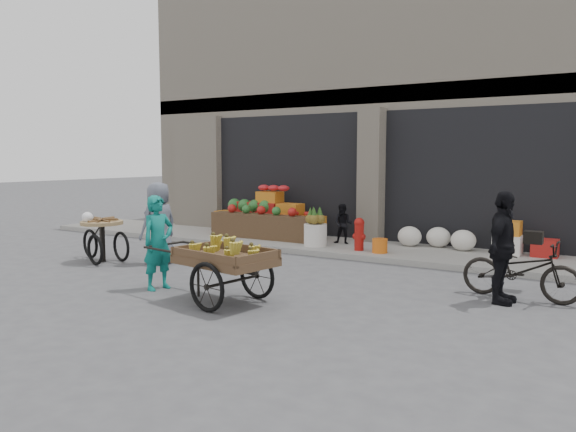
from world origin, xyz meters
The scene contains 15 objects.
ground centered at (0.00, 0.00, 0.00)m, with size 80.00×80.00×0.00m, color #424244.
sidewalk centered at (0.00, 4.10, 0.06)m, with size 18.00×2.20×0.12m, color gray.
building centered at (0.00, 8.03, 3.37)m, with size 14.00×6.45×7.00m.
fruit_display centered at (-2.48, 4.38, 0.67)m, with size 3.10×1.12×1.24m.
pineapple_bin centered at (-0.75, 3.60, 0.37)m, with size 0.52×0.52×0.50m, color silver.
fire_hydrant centered at (0.35, 3.55, 0.50)m, with size 0.22×0.22×0.71m.
orange_bucket centered at (0.85, 3.50, 0.27)m, with size 0.32×0.32×0.30m, color orange.
right_bay_goods centered at (2.61, 4.70, 0.41)m, with size 3.35×0.60×0.70m.
seated_person centered at (-0.35, 4.20, 0.58)m, with size 0.45×0.35×0.93m, color black.
banana_cart centered at (0.28, -1.09, 0.72)m, with size 2.49×1.32×0.99m.
vendor_woman centered at (-1.13, -0.95, 0.76)m, with size 0.55×0.36×1.52m, color #0F7368.
tricycle_cart centered at (-3.84, 0.20, 0.57)m, with size 1.46×1.02×0.95m.
vendor_grey centered at (-2.67, 0.63, 0.82)m, with size 0.80×0.52×1.64m, color slate.
bicycle centered at (3.95, 1.41, 0.45)m, with size 0.60×1.72×0.90m, color black.
cyclist centered at (3.75, 1.01, 0.82)m, with size 0.96×0.40×1.65m, color black.
Camera 1 is at (5.30, -7.45, 2.13)m, focal length 35.00 mm.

